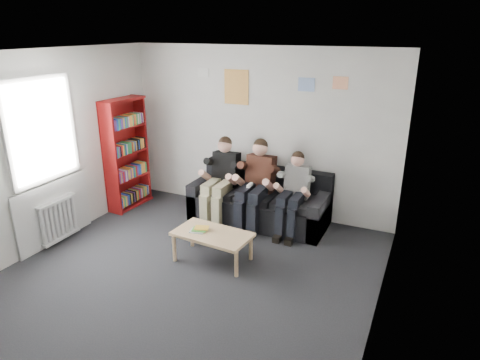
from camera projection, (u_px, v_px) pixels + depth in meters
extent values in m
plane|color=black|center=(180.00, 283.00, 5.23)|extent=(5.00, 5.00, 0.00)
plane|color=white|center=(167.00, 54.00, 4.32)|extent=(5.00, 5.00, 0.00)
plane|color=silver|center=(259.00, 132.00, 6.91)|extent=(4.50, 0.00, 4.50)
plane|color=silver|center=(31.00, 156.00, 5.66)|extent=(0.00, 5.00, 5.00)
plane|color=silver|center=(383.00, 214.00, 3.89)|extent=(0.00, 5.00, 5.00)
cube|color=black|center=(259.00, 209.00, 6.83)|extent=(2.16, 0.88, 0.41)
cube|color=black|center=(267.00, 178.00, 6.99)|extent=(2.16, 0.20, 0.42)
cube|color=black|center=(204.00, 195.00, 7.20)|extent=(0.18, 0.88, 0.59)
cube|color=black|center=(320.00, 215.00, 6.41)|extent=(0.18, 0.88, 0.59)
cube|color=black|center=(257.00, 196.00, 6.68)|extent=(1.81, 0.61, 0.10)
cube|color=maroon|center=(127.00, 154.00, 7.21)|extent=(0.28, 0.84, 1.87)
cube|color=tan|center=(212.00, 234.00, 5.62)|extent=(1.01, 0.56, 0.04)
cylinder|color=tan|center=(174.00, 248.00, 5.68)|extent=(0.05, 0.05, 0.36)
cylinder|color=tan|center=(236.00, 263.00, 5.32)|extent=(0.05, 0.05, 0.36)
cylinder|color=tan|center=(192.00, 234.00, 6.07)|extent=(0.05, 0.05, 0.36)
cylinder|color=tan|center=(251.00, 247.00, 5.71)|extent=(0.05, 0.05, 0.36)
cube|color=silver|center=(197.00, 231.00, 5.65)|extent=(0.18, 0.14, 0.01)
cube|color=green|center=(199.00, 229.00, 5.66)|extent=(0.18, 0.14, 0.01)
cube|color=gold|center=(202.00, 228.00, 5.68)|extent=(0.18, 0.14, 0.01)
cube|color=black|center=(226.00, 169.00, 6.92)|extent=(0.41, 0.30, 0.58)
sphere|color=#DF9D88|center=(225.00, 146.00, 6.75)|extent=(0.23, 0.23, 0.23)
sphere|color=black|center=(225.00, 143.00, 6.75)|extent=(0.22, 0.22, 0.22)
cube|color=#99916D|center=(218.00, 187.00, 6.73)|extent=(0.37, 0.47, 0.15)
cube|color=#99916D|center=(211.00, 211.00, 6.64)|extent=(0.35, 0.14, 0.51)
cube|color=black|center=(210.00, 225.00, 6.66)|extent=(0.35, 0.27, 0.10)
cube|color=#4B2419|center=(261.00, 173.00, 6.68)|extent=(0.43, 0.31, 0.60)
sphere|color=#DF9D88|center=(260.00, 148.00, 6.51)|extent=(0.23, 0.23, 0.23)
sphere|color=black|center=(261.00, 146.00, 6.51)|extent=(0.22, 0.22, 0.22)
cube|color=black|center=(253.00, 193.00, 6.48)|extent=(0.38, 0.49, 0.16)
cube|color=black|center=(246.00, 218.00, 6.39)|extent=(0.36, 0.15, 0.51)
cube|color=black|center=(244.00, 232.00, 6.41)|extent=(0.36, 0.28, 0.11)
cube|color=white|center=(250.00, 185.00, 6.34)|extent=(0.04, 0.15, 0.04)
cube|color=silver|center=(297.00, 182.00, 6.45)|extent=(0.36, 0.27, 0.51)
sphere|color=#DF9D88|center=(298.00, 160.00, 6.29)|extent=(0.20, 0.20, 0.20)
sphere|color=black|center=(298.00, 157.00, 6.30)|extent=(0.19, 0.19, 0.19)
cube|color=black|center=(291.00, 199.00, 6.27)|extent=(0.33, 0.42, 0.14)
cube|color=black|center=(286.00, 224.00, 6.21)|extent=(0.31, 0.13, 0.51)
cube|color=black|center=(284.00, 239.00, 6.24)|extent=(0.31, 0.24, 0.09)
cylinder|color=white|center=(43.00, 227.00, 5.89)|extent=(0.06, 0.06, 0.60)
cylinder|color=white|center=(48.00, 225.00, 5.96)|extent=(0.06, 0.06, 0.60)
cylinder|color=white|center=(52.00, 223.00, 6.03)|extent=(0.06, 0.06, 0.60)
cylinder|color=white|center=(57.00, 221.00, 6.10)|extent=(0.06, 0.06, 0.60)
cylinder|color=white|center=(61.00, 218.00, 6.17)|extent=(0.06, 0.06, 0.60)
cylinder|color=white|center=(65.00, 216.00, 6.24)|extent=(0.06, 0.06, 0.60)
cylinder|color=white|center=(69.00, 214.00, 6.30)|extent=(0.06, 0.06, 0.60)
cylinder|color=white|center=(73.00, 212.00, 6.37)|extent=(0.06, 0.06, 0.60)
cube|color=white|center=(61.00, 237.00, 6.23)|extent=(0.10, 0.64, 0.04)
cube|color=white|center=(56.00, 202.00, 6.04)|extent=(0.10, 0.64, 0.04)
cube|color=white|center=(40.00, 130.00, 5.73)|extent=(0.02, 1.00, 1.30)
cube|color=silver|center=(33.00, 79.00, 5.49)|extent=(0.05, 1.12, 0.06)
cube|color=silver|center=(49.00, 178.00, 5.95)|extent=(0.05, 1.12, 0.06)
cube|color=silver|center=(54.00, 212.00, 6.13)|extent=(0.03, 1.30, 0.90)
cube|color=gold|center=(236.00, 87.00, 6.82)|extent=(0.42, 0.01, 0.55)
cube|color=#4582EB|center=(306.00, 85.00, 6.34)|extent=(0.25, 0.01, 0.20)
cube|color=#D94485|center=(340.00, 83.00, 6.12)|extent=(0.22, 0.01, 0.18)
cube|color=white|center=(203.00, 73.00, 6.99)|extent=(0.20, 0.01, 0.14)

